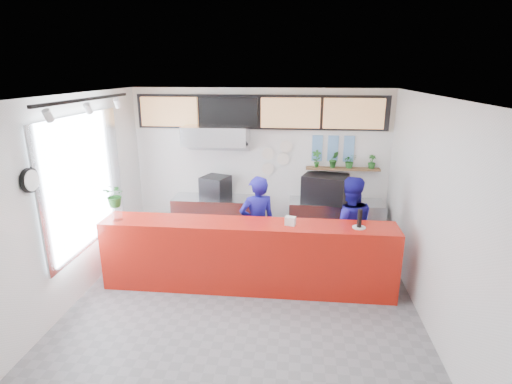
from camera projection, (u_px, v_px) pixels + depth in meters
The scene contains 46 objects.
floor at pixel (245, 301), 5.98m from camera, with size 5.00×5.00×0.00m, color slate.
ceiling at pixel (243, 96), 5.10m from camera, with size 5.00×5.00×0.00m, color silver.
wall_back at pixel (260, 166), 7.92m from camera, with size 5.00×5.00×0.00m, color white.
wall_left at pixel (73, 201), 5.79m from camera, with size 5.00×5.00×0.00m, color white.
wall_right at pixel (430, 213), 5.29m from camera, with size 5.00×5.00×0.00m, color white.
service_counter at pixel (248, 256), 6.20m from camera, with size 4.50×0.60×1.10m, color #AF170C.
cream_band at pixel (261, 109), 7.59m from camera, with size 5.00×0.02×0.80m, color beige.
prep_bench at pixel (219, 219), 8.02m from camera, with size 1.80×0.60×0.90m, color #B2B5BA.
panini_oven at pixel (216, 187), 7.83m from camera, with size 0.48×0.48×0.43m, color black.
extraction_hood at pixel (216, 135), 7.48m from camera, with size 1.20×0.70×0.35m, color #B2B5BA.
hood_lip at pixel (217, 146), 7.53m from camera, with size 1.20×0.70×0.08m, color #B2B5BA.
right_bench at pixel (335, 223), 7.79m from camera, with size 1.80×0.60×0.90m, color #B2B5BA.
espresso_machine at pixel (325, 188), 7.61m from camera, with size 0.80×0.57×0.52m, color black.
espresso_tray at pixel (326, 177), 7.54m from camera, with size 0.69×0.48×0.06m, color #A5A7AD.
herb_shelf at pixel (343, 169), 7.66m from camera, with size 1.40×0.18×0.04m, color brown.
menu_board_far_left at pixel (170, 112), 7.67m from camera, with size 1.10×0.10×0.55m, color tan.
menu_board_mid_left at pixel (229, 112), 7.56m from camera, with size 1.10×0.10×0.55m, color black.
menu_board_mid_right at pixel (290, 113), 7.44m from camera, with size 1.10×0.10×0.55m, color tan.
menu_board_far_right at pixel (354, 114), 7.33m from camera, with size 1.10×0.10×0.55m, color tan.
soffit at pixel (260, 112), 7.57m from camera, with size 4.80×0.04×0.65m, color black.
window_pane at pixel (84, 182), 6.01m from camera, with size 0.04×2.20×1.90m, color silver.
window_frame at pixel (85, 182), 6.01m from camera, with size 0.03×2.30×2.00m, color #B2B5BA.
wall_clock_rim at pixel (29, 180), 4.77m from camera, with size 0.30×0.30×0.05m, color black.
wall_clock_face at pixel (32, 180), 4.76m from camera, with size 0.26×0.26×0.02m, color white.
track_rail at pixel (87, 99), 5.33m from camera, with size 0.05×2.40×0.04m, color black.
dec_plate_a at pixel (268, 154), 7.80m from camera, with size 0.24×0.24×0.03m, color silver.
dec_plate_b at pixel (283, 159), 7.80m from camera, with size 0.24×0.24×0.03m, color silver.
dec_plate_c at pixel (268, 169), 7.89m from camera, with size 0.24×0.24×0.03m, color silver.
dec_plate_d at pixel (286, 146), 7.72m from camera, with size 0.24×0.24×0.03m, color silver.
photo_frame_a at pixel (317, 142), 7.64m from camera, with size 0.20×0.02×0.25m, color #598CBF.
photo_frame_b at pixel (333, 142), 7.61m from camera, with size 0.20×0.02×0.25m, color #598CBF.
photo_frame_c at pixel (349, 142), 7.59m from camera, with size 0.20×0.02×0.25m, color #598CBF.
photo_frame_d at pixel (317, 155), 7.72m from camera, with size 0.20×0.02×0.25m, color #598CBF.
photo_frame_e at pixel (333, 155), 7.69m from camera, with size 0.20×0.02×0.25m, color #598CBF.
photo_frame_f at pixel (348, 155), 7.66m from camera, with size 0.20×0.02×0.25m, color #598CBF.
staff_center at pixel (257, 225), 6.67m from camera, with size 0.61×0.40×1.68m, color navy.
staff_right at pixel (348, 227), 6.50m from camera, with size 0.83×0.65×1.71m, color navy.
herb_a at pixel (316, 159), 7.66m from camera, with size 0.18×0.12×0.33m, color #235E21.
herb_b at pixel (334, 159), 7.63m from camera, with size 0.18×0.14×0.32m, color #235E21.
herb_c at pixel (350, 161), 7.61m from camera, with size 0.24×0.21×0.27m, color #235E21.
herb_d at pixel (372, 162), 7.57m from camera, with size 0.15×0.13×0.26m, color #235E21.
glass_vase at pixel (117, 214), 6.12m from camera, with size 0.15×0.15×0.19m, color silver.
basil_vase at pixel (115, 195), 6.03m from camera, with size 0.33×0.28×0.36m, color #235E21.
napkin_holder at pixel (290, 221), 5.93m from camera, with size 0.15×0.09×0.13m, color silver.
white_plate at pixel (359, 227), 5.84m from camera, with size 0.19×0.19×0.01m, color silver.
pepper_mill at pixel (360, 218), 5.80m from camera, with size 0.07×0.07×0.27m, color black.
Camera 1 is at (0.71, -5.19, 3.31)m, focal length 28.00 mm.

